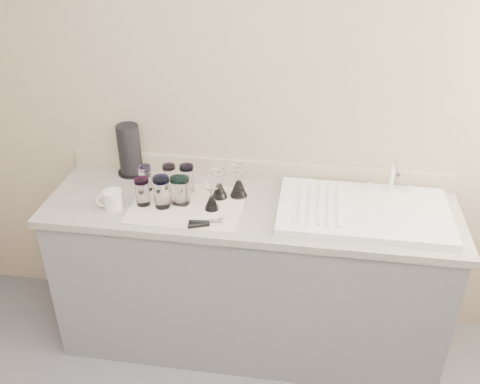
% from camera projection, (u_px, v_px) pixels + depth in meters
% --- Properties ---
extents(room_envelope, '(3.54, 3.50, 2.52)m').
position_uv_depth(room_envelope, '(187.00, 233.00, 1.31)').
color(room_envelope, '#56565B').
rests_on(room_envelope, ground).
extents(counter_unit, '(2.06, 0.62, 0.90)m').
position_uv_depth(counter_unit, '(250.00, 275.00, 2.89)').
color(counter_unit, slate).
rests_on(counter_unit, ground).
extents(sink_unit, '(0.82, 0.50, 0.22)m').
position_uv_depth(sink_unit, '(364.00, 210.00, 2.58)').
color(sink_unit, white).
rests_on(sink_unit, counter_unit).
extents(dish_towel, '(0.55, 0.42, 0.01)m').
position_uv_depth(dish_towel, '(187.00, 205.00, 2.65)').
color(dish_towel, silver).
rests_on(dish_towel, counter_unit).
extents(tumbler_teal, '(0.07, 0.07, 0.14)m').
position_uv_depth(tumbler_teal, '(145.00, 178.00, 2.74)').
color(tumbler_teal, white).
rests_on(tumbler_teal, dish_towel).
extents(tumbler_cyan, '(0.07, 0.07, 0.14)m').
position_uv_depth(tumbler_cyan, '(170.00, 177.00, 2.75)').
color(tumbler_cyan, white).
rests_on(tumbler_cyan, dish_towel).
extents(tumbler_purple, '(0.07, 0.07, 0.14)m').
position_uv_depth(tumbler_purple, '(187.00, 178.00, 2.73)').
color(tumbler_purple, white).
rests_on(tumbler_purple, dish_towel).
extents(tumbler_magenta, '(0.07, 0.07, 0.14)m').
position_uv_depth(tumbler_magenta, '(142.00, 191.00, 2.62)').
color(tumbler_magenta, white).
rests_on(tumbler_magenta, dish_towel).
extents(tumbler_blue, '(0.08, 0.08, 0.16)m').
position_uv_depth(tumbler_blue, '(162.00, 192.00, 2.60)').
color(tumbler_blue, white).
rests_on(tumbler_blue, dish_towel).
extents(tumbler_lavender, '(0.07, 0.07, 0.15)m').
position_uv_depth(tumbler_lavender, '(182.00, 191.00, 2.62)').
color(tumbler_lavender, white).
rests_on(tumbler_lavender, dish_towel).
extents(tumbler_extra, '(0.07, 0.07, 0.14)m').
position_uv_depth(tumbler_extra, '(178.00, 190.00, 2.63)').
color(tumbler_extra, white).
rests_on(tumbler_extra, dish_towel).
extents(goblet_back_left, '(0.08, 0.08, 0.15)m').
position_uv_depth(goblet_back_left, '(219.00, 188.00, 2.69)').
color(goblet_back_left, white).
rests_on(goblet_back_left, dish_towel).
extents(goblet_back_right, '(0.09, 0.09, 0.16)m').
position_uv_depth(goblet_back_right, '(239.00, 186.00, 2.70)').
color(goblet_back_right, white).
rests_on(goblet_back_right, dish_towel).
extents(goblet_front_left, '(0.07, 0.07, 0.13)m').
position_uv_depth(goblet_front_left, '(212.00, 201.00, 2.60)').
color(goblet_front_left, white).
rests_on(goblet_front_left, dish_towel).
extents(can_opener, '(0.17, 0.08, 0.02)m').
position_uv_depth(can_opener, '(206.00, 223.00, 2.49)').
color(can_opener, silver).
rests_on(can_opener, dish_towel).
extents(white_mug, '(0.14, 0.12, 0.09)m').
position_uv_depth(white_mug, '(112.00, 200.00, 2.61)').
color(white_mug, silver).
rests_on(white_mug, counter_unit).
extents(paper_towel_roll, '(0.15, 0.15, 0.28)m').
position_uv_depth(paper_towel_roll, '(129.00, 150.00, 2.88)').
color(paper_towel_roll, black).
rests_on(paper_towel_roll, counter_unit).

